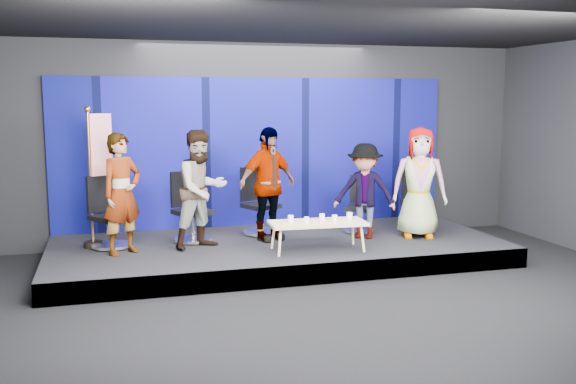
% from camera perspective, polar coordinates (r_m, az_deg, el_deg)
% --- Properties ---
extents(ground, '(10.00, 10.00, 0.00)m').
position_cam_1_polar(ground, '(7.95, 3.83, -10.32)').
color(ground, black).
rests_on(ground, ground).
extents(room_walls, '(10.02, 8.02, 3.51)m').
position_cam_1_polar(room_walls, '(7.54, 4.01, 7.48)').
color(room_walls, black).
rests_on(room_walls, ground).
extents(riser, '(7.00, 3.00, 0.30)m').
position_cam_1_polar(riser, '(10.21, -0.90, -5.22)').
color(riser, black).
rests_on(riser, ground).
extents(backdrop, '(7.00, 0.08, 2.60)m').
position_cam_1_polar(backdrop, '(11.37, -2.81, 3.57)').
color(backdrop, '#060A4D').
rests_on(backdrop, riser).
extents(chair_a, '(0.85, 0.85, 1.09)m').
position_cam_1_polar(chair_a, '(10.06, -15.66, -2.77)').
color(chair_a, silver).
rests_on(chair_a, riser).
extents(panelist_a, '(0.77, 0.72, 1.76)m').
position_cam_1_polar(panelist_a, '(9.52, -14.55, -0.16)').
color(panelist_a, black).
rests_on(panelist_a, riser).
extents(chair_b, '(0.83, 0.83, 1.10)m').
position_cam_1_polar(chair_b, '(10.23, -8.65, -2.35)').
color(chair_b, silver).
rests_on(chair_b, riser).
extents(panelist_b, '(1.07, 0.98, 1.78)m').
position_cam_1_polar(panelist_b, '(9.68, -7.70, 0.24)').
color(panelist_b, black).
rests_on(panelist_b, riser).
extents(chair_c, '(0.82, 0.82, 1.11)m').
position_cam_1_polar(chair_c, '(10.68, -2.59, -1.79)').
color(chair_c, silver).
rests_on(chair_c, riser).
extents(panelist_c, '(1.14, 0.83, 1.80)m').
position_cam_1_polar(panelist_c, '(10.12, -1.83, 0.71)').
color(panelist_c, black).
rests_on(panelist_c, riser).
extents(chair_d, '(0.73, 0.73, 0.95)m').
position_cam_1_polar(chair_d, '(10.91, 6.36, -1.92)').
color(chair_d, silver).
rests_on(chair_d, riser).
extents(panelist_d, '(1.14, 1.01, 1.53)m').
position_cam_1_polar(panelist_d, '(10.35, 6.83, 0.08)').
color(panelist_d, black).
rests_on(panelist_d, riser).
extents(chair_e, '(0.80, 0.80, 1.11)m').
position_cam_1_polar(chair_e, '(11.12, 11.26, -1.55)').
color(chair_e, silver).
rests_on(chair_e, riser).
extents(panelist_e, '(1.02, 0.84, 1.79)m').
position_cam_1_polar(panelist_e, '(10.54, 11.60, 0.83)').
color(panelist_e, black).
rests_on(panelist_e, riser).
extents(coffee_table, '(1.45, 0.68, 0.44)m').
position_cam_1_polar(coffee_table, '(9.49, 2.65, -2.85)').
color(coffee_table, tan).
rests_on(coffee_table, riser).
extents(mug_a, '(0.08, 0.08, 0.10)m').
position_cam_1_polar(mug_a, '(9.45, 0.24, -2.38)').
color(mug_a, silver).
rests_on(mug_a, coffee_table).
extents(mug_b, '(0.07, 0.07, 0.09)m').
position_cam_1_polar(mug_b, '(9.38, 1.66, -2.49)').
color(mug_b, silver).
rests_on(mug_b, coffee_table).
extents(mug_c, '(0.08, 0.08, 0.10)m').
position_cam_1_polar(mug_c, '(9.59, 3.05, -2.24)').
color(mug_c, silver).
rests_on(mug_c, coffee_table).
extents(mug_d, '(0.08, 0.08, 0.09)m').
position_cam_1_polar(mug_d, '(9.51, 4.17, -2.34)').
color(mug_d, silver).
rests_on(mug_d, coffee_table).
extents(mug_e, '(0.09, 0.09, 0.10)m').
position_cam_1_polar(mug_e, '(9.70, 5.49, -2.12)').
color(mug_e, silver).
rests_on(mug_e, coffee_table).
extents(flag_stand, '(0.48, 0.29, 2.13)m').
position_cam_1_polar(flag_stand, '(10.05, -16.59, 1.63)').
color(flag_stand, black).
rests_on(flag_stand, riser).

